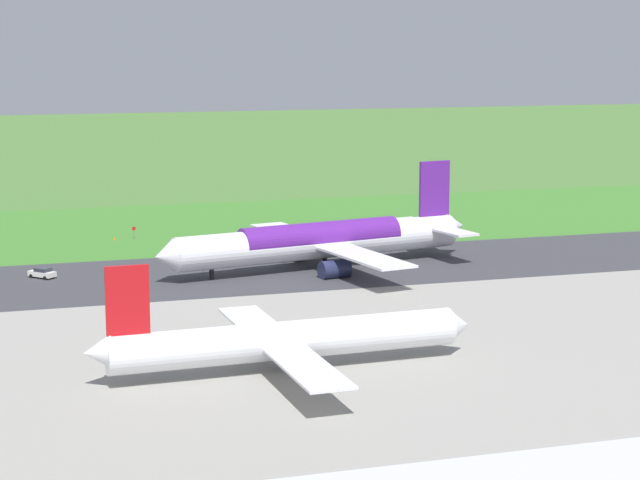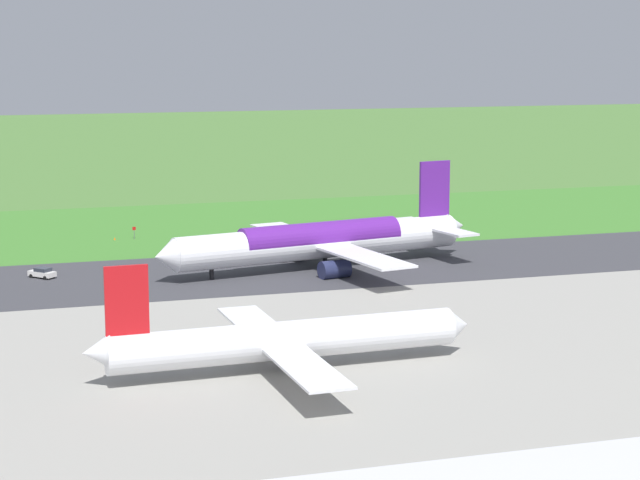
{
  "view_description": "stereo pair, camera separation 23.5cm",
  "coord_description": "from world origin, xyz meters",
  "px_view_note": "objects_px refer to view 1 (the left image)",
  "views": [
    {
      "loc": [
        46.25,
        165.83,
        34.93
      ],
      "look_at": [
        -4.28,
        0.0,
        4.5
      ],
      "focal_mm": 63.63,
      "sensor_mm": 36.0,
      "label": 1
    },
    {
      "loc": [
        46.02,
        165.9,
        34.93
      ],
      "look_at": [
        -4.28,
        0.0,
        4.5
      ],
      "focal_mm": 63.63,
      "sensor_mm": 36.0,
      "label": 2
    }
  ],
  "objects_px": {
    "airliner_parked_mid": "(284,340)",
    "traffic_cone_orange": "(114,239)",
    "airliner_main": "(322,241)",
    "no_stopping_sign": "(134,232)",
    "service_car_followme": "(42,273)"
  },
  "relations": [
    {
      "from": "airliner_parked_mid",
      "to": "traffic_cone_orange",
      "type": "distance_m",
      "value": 87.64
    },
    {
      "from": "airliner_parked_mid",
      "to": "no_stopping_sign",
      "type": "bearing_deg",
      "value": -87.23
    },
    {
      "from": "service_car_followme",
      "to": "no_stopping_sign",
      "type": "xyz_separation_m",
      "value": [
        -17.78,
        -30.14,
        0.5
      ]
    },
    {
      "from": "airliner_main",
      "to": "no_stopping_sign",
      "type": "distance_m",
      "value": 42.82
    },
    {
      "from": "airliner_main",
      "to": "no_stopping_sign",
      "type": "height_order",
      "value": "airliner_main"
    },
    {
      "from": "airliner_main",
      "to": "traffic_cone_orange",
      "type": "height_order",
      "value": "airliner_main"
    },
    {
      "from": "traffic_cone_orange",
      "to": "service_car_followme",
      "type": "bearing_deg",
      "value": 64.66
    },
    {
      "from": "no_stopping_sign",
      "to": "traffic_cone_orange",
      "type": "relative_size",
      "value": 4.07
    },
    {
      "from": "airliner_parked_mid",
      "to": "no_stopping_sign",
      "type": "xyz_separation_m",
      "value": [
        4.23,
        -87.25,
        -2.1
      ]
    },
    {
      "from": "airliner_parked_mid",
      "to": "service_car_followme",
      "type": "xyz_separation_m",
      "value": [
        22.0,
        -57.11,
        -2.6
      ]
    },
    {
      "from": "service_car_followme",
      "to": "no_stopping_sign",
      "type": "bearing_deg",
      "value": -120.53
    },
    {
      "from": "no_stopping_sign",
      "to": "traffic_cone_orange",
      "type": "xyz_separation_m",
      "value": [
        3.51,
        0.01,
        -1.07
      ]
    },
    {
      "from": "airliner_main",
      "to": "traffic_cone_orange",
      "type": "relative_size",
      "value": 97.92
    },
    {
      "from": "no_stopping_sign",
      "to": "traffic_cone_orange",
      "type": "height_order",
      "value": "no_stopping_sign"
    },
    {
      "from": "airliner_parked_mid",
      "to": "service_car_followme",
      "type": "relative_size",
      "value": 10.05
    }
  ]
}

